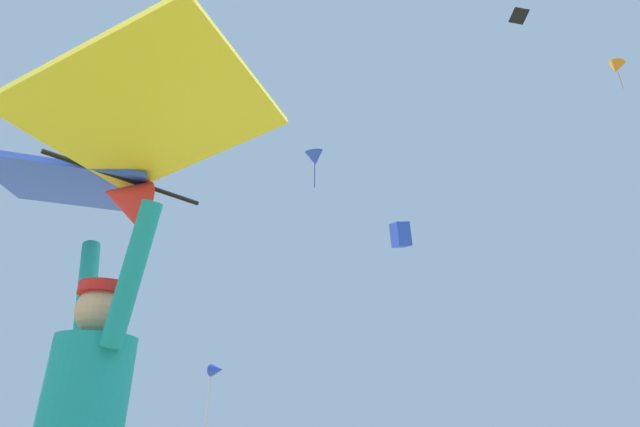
{
  "coord_description": "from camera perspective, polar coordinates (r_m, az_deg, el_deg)",
  "views": [
    {
      "loc": [
        1.75,
        -1.32,
        1.01
      ],
      "look_at": [
        -0.1,
        2.2,
        2.83
      ],
      "focal_mm": 26.56,
      "sensor_mm": 36.0,
      "label": 1
    }
  ],
  "objects": [
    {
      "name": "marker_flag",
      "position": [
        9.87,
        -12.53,
        -18.91
      ],
      "size": [
        0.3,
        0.24,
        2.18
      ],
      "color": "silver",
      "rests_on": "ground"
    },
    {
      "name": "distant_kite_blue_mid_left",
      "position": [
        23.84,
        -0.65,
        6.71
      ],
      "size": [
        1.14,
        1.3,
        2.18
      ],
      "color": "blue"
    },
    {
      "name": "distant_kite_orange_high_right",
      "position": [
        35.24,
        32.1,
        14.68
      ],
      "size": [
        1.39,
        1.25,
        2.13
      ],
      "color": "orange"
    },
    {
      "name": "distant_kite_blue_overhead_distant",
      "position": [
        24.98,
        9.68,
        -2.54
      ],
      "size": [
        1.15,
        1.39,
        1.5
      ],
      "color": "blue"
    },
    {
      "name": "held_stunt_kite",
      "position": [
        2.59,
        -23.87,
        5.56
      ],
      "size": [
        2.03,
        1.37,
        0.43
      ],
      "color": "black"
    },
    {
      "name": "distant_kite_black_low_left",
      "position": [
        23.17,
        22.82,
        21.1
      ],
      "size": [
        0.76,
        0.72,
        0.36
      ],
      "color": "black"
    }
  ]
}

